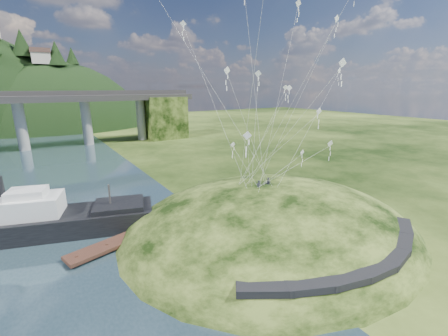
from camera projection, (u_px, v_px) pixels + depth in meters
ground at (223, 256)px, 29.44m from camera, size 320.00×320.00×0.00m
grass_hill at (270, 239)px, 35.61m from camera, size 36.00×32.00×13.00m
footpath at (361, 261)px, 24.84m from camera, size 22.29×5.84×0.83m
work_barge at (56, 218)px, 33.65m from camera, size 20.98×11.25×7.09m
wooden_dock at (133, 236)px, 32.49m from camera, size 13.96×5.82×0.99m
kite_flyers at (265, 178)px, 35.00m from camera, size 2.41×0.95×1.51m
kite_swarm at (282, 69)px, 32.36m from camera, size 20.96×17.84×21.50m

